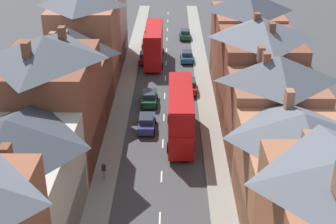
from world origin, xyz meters
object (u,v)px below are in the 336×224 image
object	(u,v)px
car_parked_right_a	(145,57)
car_mid_white	(185,34)
double_decker_bus_lead	(154,44)
car_parked_left_b	(149,97)
car_mid_black	(148,41)
car_far_grey	(147,122)
car_near_blue	(189,85)
double_decker_bus_mid_street	(180,113)
car_parked_left_a	(187,56)
pedestrian_mid_right	(104,170)

from	to	relation	value
car_parked_right_a	car_mid_white	xyz separation A→B (m)	(6.20, 12.04, 0.00)
double_decker_bus_lead	car_mid_white	xyz separation A→B (m)	(4.91, 11.78, -2.00)
car_parked_left_b	car_mid_white	world-z (taller)	car_parked_left_b
car_mid_black	car_far_grey	world-z (taller)	car_far_grey
car_near_blue	car_far_grey	xyz separation A→B (m)	(-4.90, -10.30, -0.00)
double_decker_bus_mid_street	car_near_blue	distance (m)	12.26
car_near_blue	car_parked_left_a	size ratio (longest dim) A/B	1.07
car_near_blue	car_parked_left_b	distance (m)	6.20
car_mid_black	car_parked_left_b	bearing A→B (deg)	-86.68
car_near_blue	car_parked_right_a	bearing A→B (deg)	119.88
car_mid_white	car_far_grey	bearing A→B (deg)	-98.41
car_near_blue	car_parked_left_a	bearing A→B (deg)	90.00
double_decker_bus_lead	pedestrian_mid_right	xyz separation A→B (m)	(-3.30, -31.02, -1.78)
car_parked_left_a	car_far_grey	bearing A→B (deg)	-102.70
double_decker_bus_mid_street	car_far_grey	world-z (taller)	double_decker_bus_mid_street
double_decker_bus_lead	double_decker_bus_mid_street	xyz separation A→B (m)	(3.60, -23.07, 0.00)
car_far_grey	pedestrian_mid_right	distance (m)	10.22
car_parked_left_a	car_parked_left_b	distance (m)	16.00
double_decker_bus_lead	double_decker_bus_mid_street	size ratio (longest dim) A/B	1.00
car_mid_white	car_parked_right_a	bearing A→B (deg)	-117.25
car_parked_left_a	car_parked_left_b	world-z (taller)	car_parked_left_b
car_parked_left_b	pedestrian_mid_right	world-z (taller)	pedestrian_mid_right
car_mid_white	car_far_grey	distance (m)	33.49
car_parked_left_a	pedestrian_mid_right	xyz separation A→B (m)	(-8.21, -31.41, 0.22)
car_near_blue	car_parked_right_a	xyz separation A→B (m)	(-6.20, 10.79, -0.03)
car_parked_left_b	car_mid_white	xyz separation A→B (m)	(4.90, 26.62, -0.03)
car_parked_right_a	pedestrian_mid_right	world-z (taller)	pedestrian_mid_right
car_far_grey	car_parked_left_a	bearing A→B (deg)	77.30
double_decker_bus_mid_street	car_parked_left_a	size ratio (longest dim) A/B	2.68
car_mid_white	car_far_grey	world-z (taller)	car_far_grey
car_far_grey	car_parked_right_a	bearing A→B (deg)	93.53
double_decker_bus_lead	car_mid_black	xyz separation A→B (m)	(-1.29, 7.57, -2.00)
double_decker_bus_mid_street	car_mid_white	bearing A→B (deg)	87.85
car_parked_left_a	car_far_grey	world-z (taller)	car_far_grey
car_parked_left_a	car_parked_right_a	size ratio (longest dim) A/B	1.03
car_parked_right_a	car_far_grey	world-z (taller)	car_far_grey
car_parked_left_a	car_near_blue	bearing A→B (deg)	-90.00
car_far_grey	pedestrian_mid_right	world-z (taller)	pedestrian_mid_right
double_decker_bus_lead	car_parked_left_b	xyz separation A→B (m)	(0.01, -14.84, -1.96)
car_parked_right_a	car_near_blue	bearing A→B (deg)	-60.12
car_near_blue	car_parked_left_a	world-z (taller)	car_near_blue
double_decker_bus_lead	car_far_grey	distance (m)	21.44
double_decker_bus_lead	car_mid_black	world-z (taller)	double_decker_bus_lead
car_parked_left_b	car_mid_black	bearing A→B (deg)	93.32
car_parked_right_a	car_mid_black	bearing A→B (deg)	90.00
double_decker_bus_mid_street	pedestrian_mid_right	xyz separation A→B (m)	(-6.90, -7.95, -1.78)
car_parked_left_a	car_parked_left_b	bearing A→B (deg)	-107.83
double_decker_bus_mid_street	car_parked_left_b	xyz separation A→B (m)	(-3.59, 8.23, -1.96)
double_decker_bus_mid_street	car_far_grey	distance (m)	4.44
car_parked_left_a	pedestrian_mid_right	bearing A→B (deg)	-104.64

